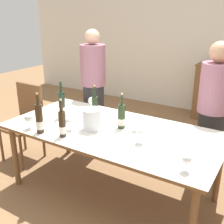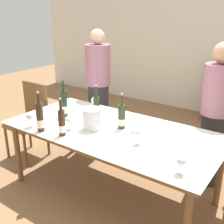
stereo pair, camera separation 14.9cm
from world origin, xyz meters
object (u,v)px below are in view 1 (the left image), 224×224
ice_bucket (92,119)px  wine_glass_3 (136,122)px  wine_bottle_0 (62,124)px  person_host (94,91)px  wine_glass_2 (92,101)px  wine_bottle_2 (62,105)px  person_guest_left (212,115)px  wine_glass_0 (69,121)px  chair_left_end (26,117)px  wine_glass_4 (186,159)px  wine_glass_1 (140,132)px  dining_table (112,134)px  wine_bottle_1 (95,108)px  wine_bottle_4 (39,119)px  wine_glass_5 (29,118)px  wine_bottle_3 (121,117)px

ice_bucket → wine_glass_3: (0.39, 0.18, -0.02)m
wine_bottle_0 → wine_glass_3: (0.52, 0.46, -0.03)m
wine_bottle_0 → person_host: person_host is taller
wine_bottle_0 → wine_glass_2: (-0.21, 0.74, -0.02)m
wine_bottle_0 → person_host: size_ratio=0.23×
wine_bottle_2 → person_guest_left: bearing=30.7°
wine_glass_0 → chair_left_end: (-1.02, 0.34, -0.28)m
person_guest_left → chair_left_end: bearing=-161.2°
wine_glass_3 → person_host: 1.23m
wine_glass_4 → chair_left_end: 2.28m
wine_bottle_0 → wine_glass_1: bearing=20.4°
person_host → wine_bottle_0: bearing=-67.4°
wine_bottle_0 → person_host: (-0.49, 1.17, -0.05)m
wine_bottle_0 → chair_left_end: bearing=156.0°
wine_glass_2 → person_host: 0.52m
dining_table → wine_bottle_0: 0.52m
wine_glass_3 → person_guest_left: (0.54, 0.73, -0.05)m
wine_bottle_1 → person_host: 0.83m
wine_bottle_2 → wine_glass_4: 1.53m
person_host → chair_left_end: bearing=-129.1°
wine_glass_0 → wine_glass_1: size_ratio=0.96×
ice_bucket → person_guest_left: person_guest_left is taller
wine_bottle_2 → wine_bottle_4: (0.09, -0.42, -0.00)m
wine_bottle_1 → person_host: (-0.50, 0.66, -0.05)m
wine_bottle_4 → dining_table: bearing=38.8°
wine_glass_3 → person_host: (-1.01, 0.71, -0.02)m
wine_bottle_4 → wine_bottle_2: bearing=102.2°
dining_table → wine_glass_1: 0.43m
wine_glass_4 → wine_glass_5: (-1.55, -0.06, 0.01)m
chair_left_end → person_host: size_ratio=0.60×
ice_bucket → wine_glass_0: ice_bucket is taller
wine_glass_3 → person_guest_left: person_guest_left is taller
wine_glass_3 → wine_glass_4: (0.64, -0.45, 0.01)m
chair_left_end → wine_glass_4: bearing=-11.7°
wine_bottle_3 → wine_glass_4: bearing=-29.1°
dining_table → wine_glass_2: (-0.51, 0.36, 0.16)m
wine_glass_2 → person_host: bearing=123.4°
wine_bottle_0 → wine_bottle_1: wine_bottle_1 is taller
wine_bottle_1 → wine_glass_0: (-0.04, -0.37, -0.03)m
wine_bottle_0 → wine_bottle_2: size_ratio=0.91×
wine_bottle_3 → wine_glass_3: size_ratio=2.69×
wine_bottle_2 → wine_glass_5: 0.42m
wine_bottle_1 → ice_bucket: bearing=-61.9°
wine_bottle_3 → wine_glass_1: wine_bottle_3 is taller
ice_bucket → wine_glass_4: size_ratio=1.47×
wine_bottle_3 → wine_glass_3: bearing=1.3°
wine_bottle_2 → wine_bottle_0: bearing=-48.1°
wine_glass_5 → wine_bottle_0: bearing=6.3°
wine_bottle_2 → wine_glass_5: wine_bottle_2 is taller
wine_bottle_2 → wine_glass_1: (1.00, -0.12, -0.03)m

